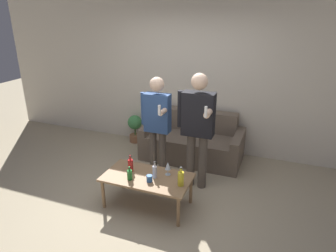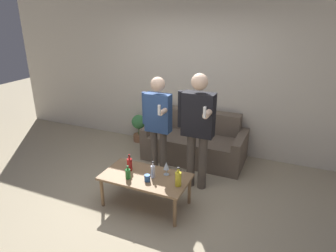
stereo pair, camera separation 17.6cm
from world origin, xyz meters
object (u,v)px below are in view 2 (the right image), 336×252
at_px(coffee_table, 146,179).
at_px(person_standing_left, 158,120).
at_px(person_standing_right, 198,124).
at_px(bottle_orange, 178,178).
at_px(couch, 195,142).

relative_size(coffee_table, person_standing_left, 0.72).
relative_size(coffee_table, person_standing_right, 0.67).
xyz_separation_m(coffee_table, person_standing_right, (0.46, 0.69, 0.60)).
xyz_separation_m(coffee_table, person_standing_left, (-0.17, 0.74, 0.55)).
bearing_deg(person_standing_right, coffee_table, -123.62).
bearing_deg(bottle_orange, person_standing_left, 129.13).
xyz_separation_m(bottle_orange, person_standing_right, (-0.01, 0.74, 0.46)).
xyz_separation_m(couch, person_standing_left, (-0.32, -0.84, 0.65)).
height_order(coffee_table, bottle_orange, bottle_orange).
height_order(coffee_table, person_standing_left, person_standing_left).
bearing_deg(person_standing_left, bottle_orange, -50.87).
height_order(bottle_orange, person_standing_right, person_standing_right).
distance_m(coffee_table, person_standing_left, 0.94).
bearing_deg(person_standing_left, person_standing_right, -4.59).
xyz_separation_m(coffee_table, bottle_orange, (0.47, -0.05, 0.14)).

